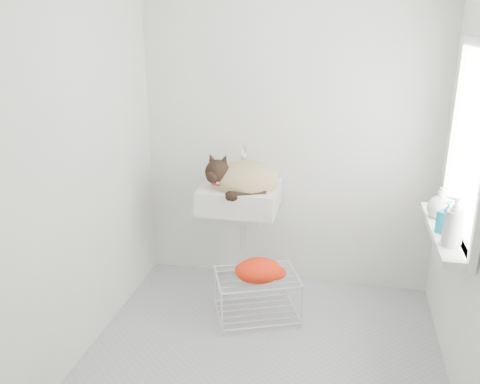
% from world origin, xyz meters
% --- Properties ---
extents(floor, '(2.20, 2.00, 0.02)m').
position_xyz_m(floor, '(0.00, 0.00, 0.00)').
color(floor, '#ABABAB').
rests_on(floor, ground).
extents(back_wall, '(2.20, 0.02, 2.50)m').
position_xyz_m(back_wall, '(0.00, 1.00, 1.25)').
color(back_wall, white).
rests_on(back_wall, ground).
extents(left_wall, '(0.02, 2.00, 2.50)m').
position_xyz_m(left_wall, '(-1.10, 0.00, 1.25)').
color(left_wall, white).
rests_on(left_wall, ground).
extents(window_glass, '(0.01, 0.80, 1.00)m').
position_xyz_m(window_glass, '(1.09, 0.20, 1.35)').
color(window_glass, white).
rests_on(window_glass, right_wall).
extents(window_frame, '(0.04, 0.90, 1.10)m').
position_xyz_m(window_frame, '(1.07, 0.20, 1.35)').
color(window_frame, white).
rests_on(window_frame, right_wall).
extents(windowsill, '(0.16, 0.88, 0.04)m').
position_xyz_m(windowsill, '(1.01, 0.20, 0.83)').
color(windowsill, white).
rests_on(windowsill, right_wall).
extents(sink, '(0.56, 0.49, 0.22)m').
position_xyz_m(sink, '(-0.31, 0.74, 0.85)').
color(sink, white).
rests_on(sink, back_wall).
extents(faucet, '(0.20, 0.14, 0.20)m').
position_xyz_m(faucet, '(-0.31, 0.92, 0.99)').
color(faucet, silver).
rests_on(faucet, sink).
extents(cat, '(0.55, 0.47, 0.33)m').
position_xyz_m(cat, '(-0.30, 0.72, 0.89)').
color(cat, tan).
rests_on(cat, sink).
extents(wire_rack, '(0.65, 0.56, 0.33)m').
position_xyz_m(wire_rack, '(-0.12, 0.38, 0.15)').
color(wire_rack, silver).
rests_on(wire_rack, floor).
extents(towel, '(0.38, 0.33, 0.13)m').
position_xyz_m(towel, '(-0.10, 0.32, 0.36)').
color(towel, '#FA4F00').
rests_on(towel, wire_rack).
extents(bottle_a, '(0.11, 0.11, 0.23)m').
position_xyz_m(bottle_a, '(1.00, -0.04, 0.85)').
color(bottle_a, silver).
rests_on(bottle_a, windowsill).
extents(bottle_b, '(0.12, 0.12, 0.19)m').
position_xyz_m(bottle_b, '(1.00, 0.14, 0.85)').
color(bottle_b, teal).
rests_on(bottle_b, windowsill).
extents(bottle_c, '(0.15, 0.15, 0.19)m').
position_xyz_m(bottle_c, '(1.00, 0.38, 0.85)').
color(bottle_c, silver).
rests_on(bottle_c, windowsill).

